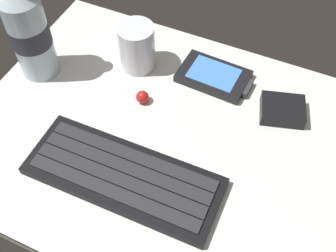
{
  "coord_description": "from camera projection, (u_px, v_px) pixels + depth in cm",
  "views": [
    {
      "loc": [
        15.71,
        -34.55,
        54.38
      ],
      "look_at": [
        0.0,
        0.0,
        3.0
      ],
      "focal_mm": 44.61,
      "sensor_mm": 36.0,
      "label": 1
    }
  ],
  "objects": [
    {
      "name": "juice_cup",
      "position": [
        137.0,
        48.0,
        0.73
      ],
      "size": [
        6.4,
        6.4,
        8.5
      ],
      "color": "silver",
      "rests_on": "ground_plane"
    },
    {
      "name": "handheld_device",
      "position": [
        214.0,
        76.0,
        0.73
      ],
      "size": [
        13.07,
        8.2,
        1.5
      ],
      "color": "black",
      "rests_on": "ground_plane"
    },
    {
      "name": "keyboard",
      "position": [
        124.0,
        176.0,
        0.61
      ],
      "size": [
        29.13,
        11.35,
        1.7
      ],
      "color": "black",
      "rests_on": "ground_plane"
    },
    {
      "name": "charger_block",
      "position": [
        282.0,
        110.0,
        0.68
      ],
      "size": [
        8.29,
        7.34,
        2.4
      ],
      "primitive_type": "cube",
      "rotation": [
        0.0,
        0.0,
        0.28
      ],
      "color": "black",
      "rests_on": "ground_plane"
    },
    {
      "name": "trackball_mouse",
      "position": [
        142.0,
        97.0,
        0.7
      ],
      "size": [
        2.2,
        2.2,
        2.2
      ],
      "primitive_type": "sphere",
      "color": "red",
      "rests_on": "ground_plane"
    },
    {
      "name": "ground_plane",
      "position": [
        167.0,
        142.0,
        0.67
      ],
      "size": [
        64.0,
        48.0,
        2.8
      ],
      "color": "silver"
    },
    {
      "name": "water_bottle",
      "position": [
        28.0,
        30.0,
        0.68
      ],
      "size": [
        6.73,
        6.73,
        20.8
      ],
      "color": "silver",
      "rests_on": "ground_plane"
    }
  ]
}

